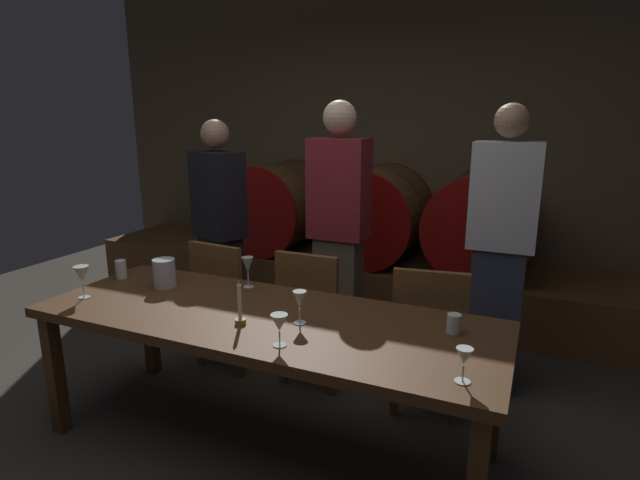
# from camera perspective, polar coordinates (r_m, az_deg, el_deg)

# --- Properties ---
(ground_plane) EXTENTS (7.90, 7.90, 0.00)m
(ground_plane) POSITION_cam_1_polar(r_m,az_deg,el_deg) (2.82, -10.15, -22.76)
(ground_plane) COLOR #3F3A33
(back_wall) EXTENTS (6.08, 0.24, 2.99)m
(back_wall) POSITION_cam_1_polar(r_m,az_deg,el_deg) (4.86, 8.35, 11.70)
(back_wall) COLOR brown
(back_wall) RESTS_ON ground
(barrel_shelf) EXTENTS (5.47, 0.90, 0.43)m
(barrel_shelf) POSITION_cam_1_polar(r_m,az_deg,el_deg) (4.57, 5.90, -4.74)
(barrel_shelf) COLOR brown
(barrel_shelf) RESTS_ON ground
(wine_barrel_left) EXTENTS (0.82, 0.84, 0.82)m
(wine_barrel_left) POSITION_cam_1_polar(r_m,az_deg,el_deg) (4.79, -4.90, 3.82)
(wine_barrel_left) COLOR brown
(wine_barrel_left) RESTS_ON barrel_shelf
(wine_barrel_center) EXTENTS (0.82, 0.84, 0.82)m
(wine_barrel_center) POSITION_cam_1_polar(r_m,az_deg,el_deg) (4.40, 6.40, 2.90)
(wine_barrel_center) COLOR brown
(wine_barrel_center) RESTS_ON barrel_shelf
(wine_barrel_right) EXTENTS (0.82, 0.84, 0.82)m
(wine_barrel_right) POSITION_cam_1_polar(r_m,az_deg,el_deg) (4.23, 17.86, 1.85)
(wine_barrel_right) COLOR #513319
(wine_barrel_right) RESTS_ON barrel_shelf
(dining_table) EXTENTS (2.32, 0.84, 0.72)m
(dining_table) POSITION_cam_1_polar(r_m,az_deg,el_deg) (2.54, -6.35, -9.82)
(dining_table) COLOR #4C2D16
(dining_table) RESTS_ON ground
(chair_left) EXTENTS (0.43, 0.43, 0.88)m
(chair_left) POSITION_cam_1_polar(r_m,az_deg,el_deg) (3.44, -10.45, -6.44)
(chair_left) COLOR brown
(chair_left) RESTS_ON ground
(chair_center) EXTENTS (0.41, 0.41, 0.88)m
(chair_center) POSITION_cam_1_polar(r_m,az_deg,el_deg) (3.18, -0.73, -7.97)
(chair_center) COLOR brown
(chair_center) RESTS_ON ground
(chair_right) EXTENTS (0.45, 0.45, 0.88)m
(chair_right) POSITION_cam_1_polar(r_m,az_deg,el_deg) (2.94, 12.30, -10.16)
(chair_right) COLOR brown
(chair_right) RESTS_ON ground
(guest_left) EXTENTS (0.44, 0.36, 1.65)m
(guest_left) POSITION_cam_1_polar(r_m,az_deg,el_deg) (3.80, -11.30, 1.05)
(guest_left) COLOR black
(guest_left) RESTS_ON ground
(guest_center) EXTENTS (0.38, 0.24, 1.77)m
(guest_center) POSITION_cam_1_polar(r_m,az_deg,el_deg) (3.39, 2.13, 0.97)
(guest_center) COLOR brown
(guest_center) RESTS_ON ground
(guest_right) EXTENTS (0.38, 0.24, 1.74)m
(guest_right) POSITION_cam_1_polar(r_m,az_deg,el_deg) (3.18, 19.76, -1.11)
(guest_right) COLOR #33384C
(guest_right) RESTS_ON ground
(candle_center) EXTENTS (0.05, 0.05, 0.22)m
(candle_center) POSITION_cam_1_polar(r_m,az_deg,el_deg) (2.40, -9.05, -8.04)
(candle_center) COLOR olive
(candle_center) RESTS_ON dining_table
(pitcher) EXTENTS (0.12, 0.12, 0.16)m
(pitcher) POSITION_cam_1_polar(r_m,az_deg,el_deg) (3.00, -17.23, -3.59)
(pitcher) COLOR silver
(pitcher) RESTS_ON dining_table
(wine_glass_far_left) EXTENTS (0.08, 0.08, 0.18)m
(wine_glass_far_left) POSITION_cam_1_polar(r_m,az_deg,el_deg) (2.96, -25.40, -3.60)
(wine_glass_far_left) COLOR silver
(wine_glass_far_left) RESTS_ON dining_table
(wine_glass_left) EXTENTS (0.07, 0.07, 0.18)m
(wine_glass_left) POSITION_cam_1_polar(r_m,az_deg,el_deg) (2.87, -8.20, -2.91)
(wine_glass_left) COLOR silver
(wine_glass_left) RESTS_ON dining_table
(wine_glass_center) EXTENTS (0.07, 0.07, 0.16)m
(wine_glass_center) POSITION_cam_1_polar(r_m,az_deg,el_deg) (2.36, -2.32, -6.92)
(wine_glass_center) COLOR silver
(wine_glass_center) RESTS_ON dining_table
(wine_glass_right) EXTENTS (0.07, 0.07, 0.14)m
(wine_glass_right) POSITION_cam_1_polar(r_m,az_deg,el_deg) (2.15, -4.64, -9.43)
(wine_glass_right) COLOR silver
(wine_glass_right) RESTS_ON dining_table
(wine_glass_far_right) EXTENTS (0.06, 0.06, 0.13)m
(wine_glass_far_right) POSITION_cam_1_polar(r_m,az_deg,el_deg) (1.94, 16.03, -12.74)
(wine_glass_far_right) COLOR silver
(wine_glass_far_right) RESTS_ON dining_table
(cup_left) EXTENTS (0.06, 0.06, 0.11)m
(cup_left) POSITION_cam_1_polar(r_m,az_deg,el_deg) (3.25, -21.63, -3.10)
(cup_left) COLOR white
(cup_left) RESTS_ON dining_table
(cup_right) EXTENTS (0.06, 0.06, 0.09)m
(cup_right) POSITION_cam_1_polar(r_m,az_deg,el_deg) (2.36, 14.94, -9.14)
(cup_right) COLOR white
(cup_right) RESTS_ON dining_table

